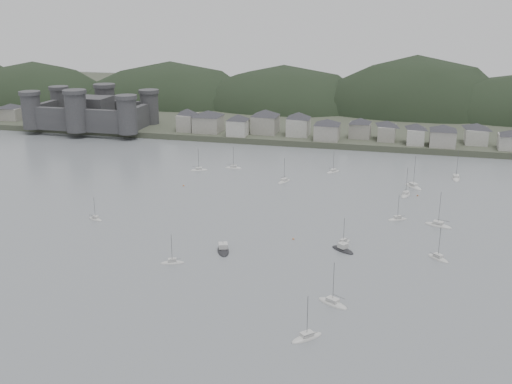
# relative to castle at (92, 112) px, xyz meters

# --- Properties ---
(ground) EXTENTS (900.00, 900.00, 0.00)m
(ground) POSITION_rel_castle_xyz_m (120.00, -179.80, -10.96)
(ground) COLOR slate
(ground) RESTS_ON ground
(far_shore_land) EXTENTS (900.00, 250.00, 3.00)m
(far_shore_land) POSITION_rel_castle_xyz_m (120.00, 115.20, -9.46)
(far_shore_land) COLOR #383D2D
(far_shore_land) RESTS_ON ground
(forested_ridge) EXTENTS (851.55, 103.94, 102.57)m
(forested_ridge) POSITION_rel_castle_xyz_m (124.83, 89.60, -22.25)
(forested_ridge) COLOR black
(forested_ridge) RESTS_ON ground
(castle) EXTENTS (66.00, 43.00, 20.00)m
(castle) POSITION_rel_castle_xyz_m (0.00, 0.00, 0.00)
(castle) COLOR #38383B
(castle) RESTS_ON far_shore_land
(waterfront_town) EXTENTS (451.48, 28.46, 12.92)m
(waterfront_town) POSITION_rel_castle_xyz_m (170.59, 3.54, -2.30)
(waterfront_town) COLOR gray
(waterfront_town) RESTS_ON far_shore_land
(sailboat_lead) EXTENTS (9.42, 6.01, 12.29)m
(sailboat_lead) POSITION_rel_castle_xyz_m (180.76, -106.96, -10.79)
(sailboat_lead) COLOR beige
(sailboat_lead) RESTS_ON ground
(moored_fleet) EXTENTS (233.27, 159.79, 13.28)m
(moored_fleet) POSITION_rel_castle_xyz_m (108.56, -118.51, -10.79)
(moored_fleet) COLOR beige
(moored_fleet) RESTS_ON ground
(motor_launch_near) EXTENTS (8.13, 7.10, 3.91)m
(motor_launch_near) POSITION_rel_castle_xyz_m (153.57, -134.73, -10.67)
(motor_launch_near) COLOR black
(motor_launch_near) RESTS_ON ground
(motor_launch_far) EXTENTS (6.36, 9.73, 4.16)m
(motor_launch_far) POSITION_rel_castle_xyz_m (120.27, -143.73, -10.68)
(motor_launch_far) COLOR black
(motor_launch_far) RESTS_ON ground
(mooring_buoys) EXTENTS (164.31, 86.23, 0.70)m
(mooring_buoys) POSITION_rel_castle_xyz_m (130.82, -112.89, -10.81)
(mooring_buoys) COLOR #BB6E3E
(mooring_buoys) RESTS_ON ground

